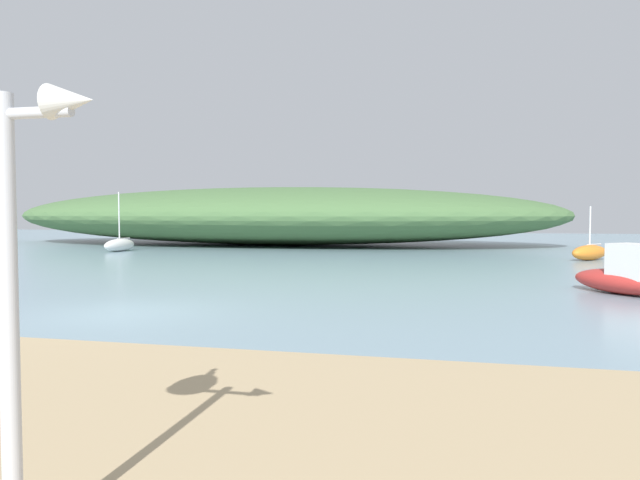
{
  "coord_description": "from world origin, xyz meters",
  "views": [
    {
      "loc": [
        7.46,
        -11.97,
        2.35
      ],
      "look_at": [
        3.68,
        4.62,
        1.56
      ],
      "focal_mm": 32.22,
      "sensor_mm": 36.0,
      "label": 1
    }
  ],
  "objects": [
    {
      "name": "ground_plane",
      "position": [
        0.0,
        0.0,
        0.0
      ],
      "size": [
        120.0,
        120.0,
        0.0
      ],
      "primitive_type": "plane",
      "color": "#7A99A8"
    },
    {
      "name": "distant_hill",
      "position": [
        -5.71,
        30.08,
        2.16
      ],
      "size": [
        42.95,
        15.81,
        4.32
      ],
      "primitive_type": "ellipsoid",
      "color": "#476B3D",
      "rests_on": "ground"
    },
    {
      "name": "sailboat_outer_mooring",
      "position": [
        -12.49,
        19.8,
        0.41
      ],
      "size": [
        1.08,
        2.75,
        3.67
      ],
      "color": "white",
      "rests_on": "ground"
    },
    {
      "name": "sailboat_far_right",
      "position": [
        14.28,
        19.01,
        0.39
      ],
      "size": [
        2.49,
        2.56,
        2.7
      ],
      "color": "orange",
      "rests_on": "ground"
    },
    {
      "name": "motorboat_west_reach",
      "position": [
        12.43,
        6.13,
        0.53
      ],
      "size": [
        2.92,
        3.29,
        1.48
      ],
      "color": "#B72D28",
      "rests_on": "ground"
    }
  ]
}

